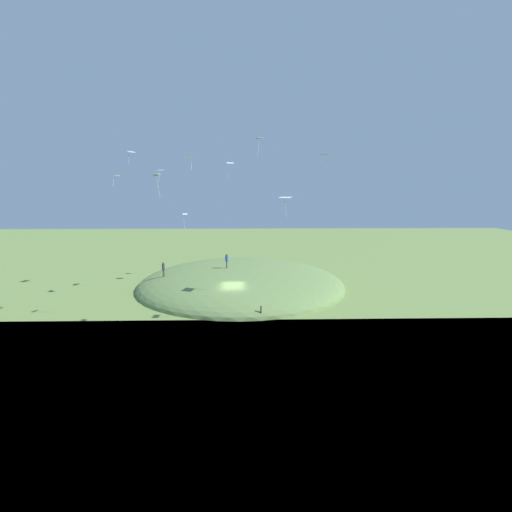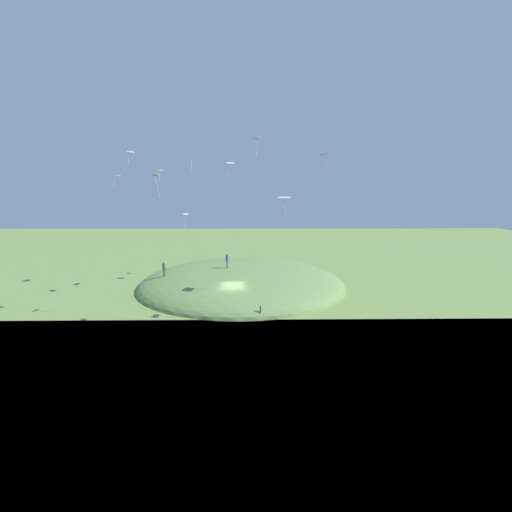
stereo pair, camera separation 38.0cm
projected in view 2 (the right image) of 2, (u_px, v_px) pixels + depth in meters
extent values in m
plane|color=olive|center=(233.00, 304.00, 42.33)|extent=(160.00, 160.00, 0.00)
ellipsoid|color=#698749|center=(242.00, 285.00, 50.87)|extent=(28.56, 26.53, 5.22)
cube|color=#545345|center=(227.00, 265.00, 48.71)|extent=(0.24, 0.17, 0.86)
cylinder|color=#3555AF|center=(227.00, 259.00, 48.58)|extent=(0.49, 0.49, 0.68)
sphere|color=brown|center=(227.00, 255.00, 48.50)|extent=(0.26, 0.26, 0.26)
cube|color=#3D3C25|center=(164.00, 273.00, 47.67)|extent=(0.23, 0.20, 0.87)
cylinder|color=#3B4351|center=(164.00, 267.00, 47.53)|extent=(0.51, 0.51, 0.69)
sphere|color=brown|center=(164.00, 263.00, 47.45)|extent=(0.26, 0.26, 0.26)
cube|color=white|center=(231.00, 163.00, 48.10)|extent=(0.81, 1.02, 0.20)
cylinder|color=white|center=(228.00, 172.00, 48.36)|extent=(0.15, 0.09, 1.71)
cube|color=white|center=(191.00, 158.00, 44.59)|extent=(1.01, 0.70, 0.14)
cylinder|color=white|center=(192.00, 165.00, 44.76)|extent=(0.18, 0.07, 1.04)
cube|color=silver|center=(284.00, 198.00, 37.68)|extent=(1.29, 1.43, 0.16)
cylinder|color=silver|center=(285.00, 209.00, 37.92)|extent=(0.22, 0.19, 1.67)
cube|color=white|center=(131.00, 152.00, 34.70)|extent=(0.85, 0.81, 0.15)
cylinder|color=white|center=(128.00, 159.00, 34.72)|extent=(0.08, 0.08, 0.81)
cube|color=white|center=(258.00, 138.00, 30.57)|extent=(0.77, 0.67, 0.03)
cylinder|color=white|center=(257.00, 148.00, 30.50)|extent=(0.08, 0.18, 1.26)
cube|color=white|center=(324.00, 154.00, 32.08)|extent=(1.04, 0.75, 0.13)
cylinder|color=white|center=(326.00, 164.00, 32.22)|extent=(0.16, 0.18, 1.04)
cube|color=white|center=(186.00, 214.00, 54.00)|extent=(0.47, 0.68, 0.17)
cylinder|color=white|center=(185.00, 222.00, 54.37)|extent=(0.26, 0.13, 1.91)
cube|color=white|center=(159.00, 170.00, 41.89)|extent=(1.04, 1.08, 0.12)
cylinder|color=white|center=(159.00, 177.00, 41.77)|extent=(0.15, 0.16, 1.07)
cube|color=white|center=(115.00, 176.00, 47.28)|extent=(1.27, 1.00, 0.06)
cylinder|color=white|center=(114.00, 182.00, 47.16)|extent=(0.06, 0.17, 1.00)
cube|color=white|center=(156.00, 175.00, 34.47)|extent=(0.85, 0.72, 0.20)
cylinder|color=white|center=(157.00, 187.00, 34.65)|extent=(0.25, 0.29, 1.79)
cylinder|color=brown|center=(260.00, 313.00, 37.38)|extent=(0.14, 0.14, 1.33)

